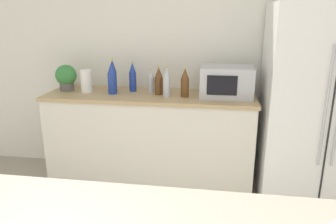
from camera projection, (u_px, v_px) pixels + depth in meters
The scene contains 13 objects.
wall_back at pixel (190, 53), 3.32m from camera, with size 8.00×0.06×2.55m.
back_counter at pixel (151, 138), 3.29m from camera, with size 2.02×0.63×0.91m.
refrigerator at pixel (318, 106), 2.89m from camera, with size 0.93×0.73×1.75m.
potted_plant at pixel (66, 77), 3.27m from camera, with size 0.21×0.21×0.26m.
paper_towel_roll at pixel (86, 81), 3.21m from camera, with size 0.11×0.11×0.22m.
microwave at pixel (226, 81), 3.04m from camera, with size 0.48×0.37×0.28m.
back_bottle_0 at pixel (151, 81), 3.20m from camera, with size 0.07×0.07×0.24m.
back_bottle_1 at pixel (113, 76), 3.21m from camera, with size 0.07×0.07×0.33m.
back_bottle_2 at pixel (159, 81), 3.11m from camera, with size 0.08×0.08×0.27m.
back_bottle_3 at pixel (133, 77), 3.24m from camera, with size 0.07×0.07×0.30m.
back_bottle_4 at pixel (167, 83), 3.01m from camera, with size 0.07×0.07×0.28m.
back_bottle_5 at pixel (185, 83), 3.02m from camera, with size 0.08×0.08×0.27m.
back_bottle_6 at pixel (112, 78), 3.13m from camera, with size 0.08×0.08×0.32m.
Camera 1 is at (0.27, -0.62, 1.66)m, focal length 35.00 mm.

